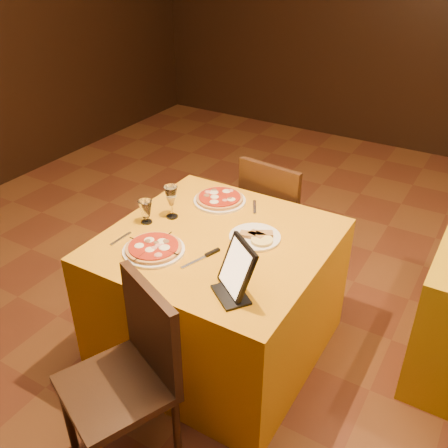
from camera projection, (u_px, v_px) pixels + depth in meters
The scene contains 14 objects.
floor at pixel (246, 340), 2.99m from camera, with size 6.00×7.00×0.01m, color #5E2D19.
wall_back at pixel (423, 12), 4.84m from camera, with size 6.00×0.01×2.80m, color black.
main_table at pixel (218, 295), 2.75m from camera, with size 1.10×1.10×0.75m, color orange.
chair_main_near at pixel (116, 388), 2.10m from camera, with size 0.46×0.46×0.91m, color black, non-canonical shape.
chair_main_far at pixel (282, 219), 3.31m from camera, with size 0.43×0.43×0.91m, color black, non-canonical shape.
pizza_near at pixel (154, 249), 2.44m from camera, with size 0.31×0.31×0.03m.
pizza_far at pixel (220, 199), 2.88m from camera, with size 0.30×0.30×0.03m.
cutlet_dish at pixel (255, 236), 2.55m from camera, with size 0.27×0.27×0.03m.
wine_glass at pixel (171, 202), 2.69m from camera, with size 0.08×0.08×0.19m, color #D4BF78, non-canonical shape.
water_glass at pixel (146, 212), 2.66m from camera, with size 0.06×0.06×0.13m, color white, non-canonical shape.
tablet at pixel (237, 268), 2.14m from camera, with size 0.21×0.02×0.24m, color black.
knife at pixel (199, 260), 2.39m from camera, with size 0.21×0.02×0.01m, color silver.
fork_near at pixel (121, 239), 2.55m from camera, with size 0.15×0.02×0.01m, color silver.
fork_far at pixel (255, 207), 2.83m from camera, with size 0.15×0.02×0.01m, color silver.
Camera 1 is at (1.02, -1.96, 2.13)m, focal length 40.00 mm.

